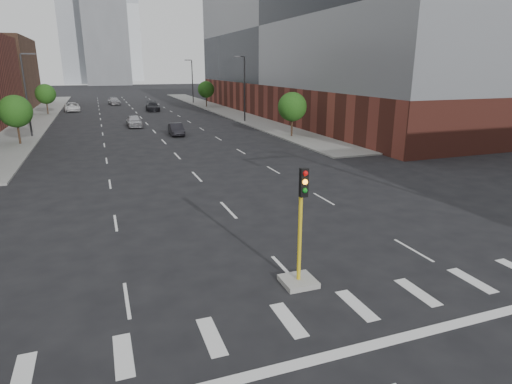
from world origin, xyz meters
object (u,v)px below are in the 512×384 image
car_near_left (134,121)px  median_traffic_signal (299,260)px  car_deep_right (153,107)px  car_mid_right (176,129)px  car_distant (114,101)px  car_far_left (72,107)px

car_near_left → median_traffic_signal: bearing=-87.9°
car_deep_right → car_mid_right: bearing=-89.8°
car_distant → median_traffic_signal: bearing=-96.9°
median_traffic_signal → car_distant: bearing=92.0°
car_near_left → car_distant: (-0.96, 36.65, 0.05)m
median_traffic_signal → car_mid_right: 37.11m
car_far_left → car_distant: bearing=52.1°
car_deep_right → car_distant: size_ratio=1.11×
median_traffic_signal → car_mid_right: (2.06, 37.05, -0.29)m
car_mid_right → car_deep_right: bearing=89.7°
car_near_left → car_mid_right: bearing=-66.7°
car_mid_right → car_distant: 45.97m
car_mid_right → car_distant: car_distant is taller
median_traffic_signal → car_deep_right: (3.07, 66.87, -0.18)m
car_near_left → car_far_left: bearing=108.7°
car_deep_right → car_distant: 16.97m
car_mid_right → car_far_left: size_ratio=0.76×
car_near_left → car_mid_right: size_ratio=1.10×
car_far_left → car_distant: (7.64, 11.59, 0.07)m
median_traffic_signal → car_near_left: 46.15m
car_near_left → car_deep_right: 21.34m
median_traffic_signal → car_far_left: bearing=98.4°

